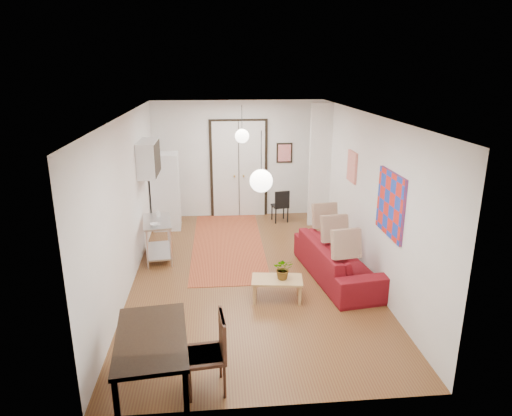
{
  "coord_description": "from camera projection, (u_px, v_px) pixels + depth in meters",
  "views": [
    {
      "loc": [
        -0.59,
        -7.72,
        3.67
      ],
      "look_at": [
        0.12,
        0.03,
        1.25
      ],
      "focal_mm": 32.0,
      "sensor_mm": 36.0,
      "label": 1
    }
  ],
  "objects": [
    {
      "name": "wall_right",
      "position": [
        365.0,
        195.0,
        8.23
      ],
      "size": [
        0.02,
        7.0,
        2.9
      ],
      "primitive_type": "cube",
      "color": "silver",
      "rests_on": "floor"
    },
    {
      "name": "sofa",
      "position": [
        338.0,
        260.0,
        8.2
      ],
      "size": [
        1.23,
        2.45,
        0.68
      ],
      "primitive_type": "imported",
      "rotation": [
        0.0,
        0.0,
        1.71
      ],
      "color": "maroon",
      "rests_on": "floor"
    },
    {
      "name": "dining_chair_near",
      "position": [
        205.0,
        342.0,
        5.4
      ],
      "size": [
        0.5,
        0.66,
        0.95
      ],
      "rotation": [
        0.0,
        0.0,
        -1.47
      ],
      "color": "#371D11",
      "rests_on": "floor"
    },
    {
      "name": "bowl",
      "position": [
        155.0,
        225.0,
        8.61
      ],
      "size": [
        0.24,
        0.24,
        0.05
      ],
      "primitive_type": "imported",
      "rotation": [
        0.0,
        0.0,
        0.35
      ],
      "color": "silver",
      "rests_on": "kitchen_counter"
    },
    {
      "name": "coffee_table",
      "position": [
        277.0,
        282.0,
        7.43
      ],
      "size": [
        0.87,
        0.56,
        0.37
      ],
      "rotation": [
        0.0,
        0.0,
        -0.13
      ],
      "color": "tan",
      "rests_on": "floor"
    },
    {
      "name": "kilim_rug",
      "position": [
        228.0,
        244.0,
        9.82
      ],
      "size": [
        1.53,
        3.97,
        0.01
      ],
      "primitive_type": "cube",
      "rotation": [
        0.0,
        0.0,
        -0.01
      ],
      "color": "#A74F29",
      "rests_on": "floor"
    },
    {
      "name": "pendant_front",
      "position": [
        261.0,
        181.0,
        5.91
      ],
      "size": [
        0.3,
        0.3,
        0.8
      ],
      "color": "white",
      "rests_on": "ceiling"
    },
    {
      "name": "potted_plant",
      "position": [
        283.0,
        269.0,
        7.37
      ],
      "size": [
        0.35,
        0.32,
        0.36
      ],
      "primitive_type": "imported",
      "rotation": [
        0.0,
        0.0,
        -0.13
      ],
      "color": "#32692F",
      "rests_on": "coffee_table"
    },
    {
      "name": "dining_table",
      "position": [
        151.0,
        342.0,
        5.16
      ],
      "size": [
        0.93,
        1.46,
        0.77
      ],
      "rotation": [
        0.0,
        0.0,
        0.1
      ],
      "color": "black",
      "rests_on": "floor"
    },
    {
      "name": "dining_chair_far",
      "position": [
        205.0,
        345.0,
        5.35
      ],
      "size": [
        0.5,
        0.66,
        0.95
      ],
      "rotation": [
        0.0,
        0.0,
        -1.47
      ],
      "color": "#371D11",
      "rests_on": "floor"
    },
    {
      "name": "soap_bottle",
      "position": [
        158.0,
        213.0,
        9.11
      ],
      "size": [
        0.1,
        0.1,
        0.16
      ],
      "primitive_type": "imported",
      "rotation": [
        0.0,
        0.0,
        0.35
      ],
      "color": "teal",
      "rests_on": "kitchen_counter"
    },
    {
      "name": "ceiling",
      "position": [
        249.0,
        115.0,
        7.62
      ],
      "size": [
        4.2,
        7.0,
        0.02
      ],
      "primitive_type": "cube",
      "color": "white",
      "rests_on": "wall_back"
    },
    {
      "name": "pendant_back",
      "position": [
        242.0,
        136.0,
        9.71
      ],
      "size": [
        0.3,
        0.3,
        0.8
      ],
      "color": "white",
      "rests_on": "ceiling"
    },
    {
      "name": "poster_back",
      "position": [
        284.0,
        153.0,
        11.41
      ],
      "size": [
        0.4,
        0.03,
        0.5
      ],
      "primitive_type": "cube",
      "color": "red",
      "rests_on": "wall_back"
    },
    {
      "name": "painting_popart",
      "position": [
        391.0,
        204.0,
        6.98
      ],
      "size": [
        0.05,
        1.0,
        1.0
      ],
      "primitive_type": "cube",
      "color": "red",
      "rests_on": "wall_right"
    },
    {
      "name": "floor",
      "position": [
        250.0,
        273.0,
        8.48
      ],
      "size": [
        7.0,
        7.0,
        0.0
      ],
      "primitive_type": "plane",
      "color": "brown",
      "rests_on": "ground"
    },
    {
      "name": "wall_cabinet",
      "position": [
        149.0,
        158.0,
        9.18
      ],
      "size": [
        0.35,
        1.0,
        0.7
      ],
      "primitive_type": "cube",
      "color": "silver",
      "rests_on": "wall_left"
    },
    {
      "name": "black_side_chair",
      "position": [
        280.0,
        202.0,
        11.25
      ],
      "size": [
        0.43,
        0.43,
        0.81
      ],
      "rotation": [
        0.0,
        0.0,
        3.33
      ],
      "color": "black",
      "rests_on": "floor"
    },
    {
      "name": "print_left",
      "position": [
        144.0,
        152.0,
        9.62
      ],
      "size": [
        0.03,
        0.44,
        0.54
      ],
      "primitive_type": "cube",
      "color": "olive",
      "rests_on": "wall_left"
    },
    {
      "name": "kitchen_counter",
      "position": [
        158.0,
        235.0,
        8.99
      ],
      "size": [
        0.65,
        1.09,
        0.79
      ],
      "rotation": [
        0.0,
        0.0,
        0.14
      ],
      "color": "silver",
      "rests_on": "floor"
    },
    {
      "name": "wall_back",
      "position": [
        239.0,
        159.0,
        11.38
      ],
      "size": [
        4.2,
        0.02,
        2.9
      ],
      "primitive_type": "cube",
      "color": "silver",
      "rests_on": "floor"
    },
    {
      "name": "wall_front",
      "position": [
        276.0,
        290.0,
        4.72
      ],
      "size": [
        4.2,
        0.02,
        2.9
      ],
      "primitive_type": "cube",
      "color": "silver",
      "rests_on": "floor"
    },
    {
      "name": "fridge",
      "position": [
        166.0,
        191.0,
        10.61
      ],
      "size": [
        0.65,
        0.65,
        1.78
      ],
      "primitive_type": "cube",
      "rotation": [
        0.0,
        0.0,
        0.03
      ],
      "color": "white",
      "rests_on": "floor"
    },
    {
      "name": "painting_abstract",
      "position": [
        352.0,
        167.0,
        8.89
      ],
      "size": [
        0.05,
        0.5,
        0.6
      ],
      "primitive_type": "cube",
      "color": "beige",
      "rests_on": "wall_right"
    },
    {
      "name": "double_doors",
      "position": [
        239.0,
        170.0,
        11.41
      ],
      "size": [
        1.44,
        0.06,
        2.5
      ],
      "primitive_type": "cube",
      "color": "silver",
      "rests_on": "wall_back"
    },
    {
      "name": "wall_left",
      "position": [
        128.0,
        201.0,
        7.87
      ],
      "size": [
        0.02,
        7.0,
        2.9
      ],
      "primitive_type": "cube",
      "color": "silver",
      "rests_on": "floor"
    },
    {
      "name": "stub_partition",
      "position": [
        320.0,
        166.0,
        10.64
      ],
      "size": [
        0.5,
        0.1,
        2.9
      ],
      "primitive_type": "cube",
      "color": "silver",
      "rests_on": "floor"
    }
  ]
}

